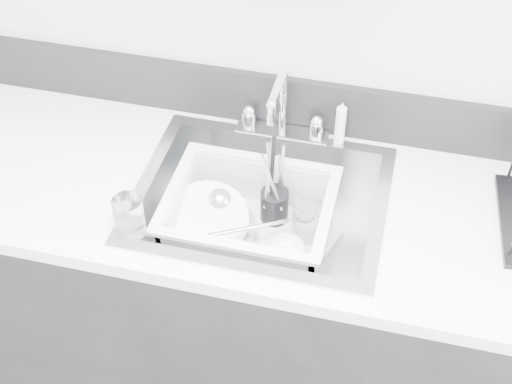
# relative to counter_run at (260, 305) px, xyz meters

# --- Properties ---
(room_shell) EXTENTS (3.50, 3.00, 2.60)m
(room_shell) POSITION_rel_counter_run_xyz_m (0.00, -0.80, 1.22)
(room_shell) COLOR silver
(room_shell) RESTS_ON ground
(counter_run) EXTENTS (3.20, 0.62, 0.92)m
(counter_run) POSITION_rel_counter_run_xyz_m (0.00, 0.00, 0.00)
(counter_run) COLOR black
(counter_run) RESTS_ON ground
(backsplash) EXTENTS (3.20, 0.02, 0.16)m
(backsplash) POSITION_rel_counter_run_xyz_m (0.00, 0.30, 0.54)
(backsplash) COLOR black
(backsplash) RESTS_ON counter_run
(sink) EXTENTS (0.64, 0.52, 0.20)m
(sink) POSITION_rel_counter_run_xyz_m (0.00, 0.00, 0.37)
(sink) COLOR silver
(sink) RESTS_ON counter_run
(faucet) EXTENTS (0.26, 0.18, 0.23)m
(faucet) POSITION_rel_counter_run_xyz_m (0.00, 0.25, 0.52)
(faucet) COLOR silver
(faucet) RESTS_ON counter_run
(side_sprayer) EXTENTS (0.03, 0.03, 0.14)m
(side_sprayer) POSITION_rel_counter_run_xyz_m (0.16, 0.25, 0.53)
(side_sprayer) COLOR silver
(side_sprayer) RESTS_ON counter_run
(wash_tub) EXTENTS (0.52, 0.47, 0.17)m
(wash_tub) POSITION_rel_counter_run_xyz_m (-0.03, -0.01, 0.38)
(wash_tub) COLOR silver
(wash_tub) RESTS_ON sink
(plate_stack) EXTENTS (0.27, 0.27, 0.11)m
(plate_stack) POSITION_rel_counter_run_xyz_m (-0.13, -0.03, 0.34)
(plate_stack) COLOR white
(plate_stack) RESTS_ON wash_tub
(utensil_cup) EXTENTS (0.08, 0.08, 0.26)m
(utensil_cup) POSITION_rel_counter_run_xyz_m (0.02, 0.08, 0.36)
(utensil_cup) COLOR black
(utensil_cup) RESTS_ON wash_tub
(ladle) EXTENTS (0.28, 0.31, 0.09)m
(ladle) POSITION_rel_counter_run_xyz_m (-0.07, -0.02, 0.35)
(ladle) COLOR silver
(ladle) RESTS_ON wash_tub
(tumbler_in_tub) EXTENTS (0.09, 0.09, 0.11)m
(tumbler_in_tub) POSITION_rel_counter_run_xyz_m (0.12, 0.03, 0.36)
(tumbler_in_tub) COLOR white
(tumbler_in_tub) RESTS_ON wash_tub
(tumbler_counter) EXTENTS (0.08, 0.08, 0.10)m
(tumbler_counter) POSITION_rel_counter_run_xyz_m (-0.28, -0.19, 0.51)
(tumbler_counter) COLOR white
(tumbler_counter) RESTS_ON counter_run
(bowl_small) EXTENTS (0.13, 0.13, 0.03)m
(bowl_small) POSITION_rel_counter_run_xyz_m (0.08, -0.05, 0.32)
(bowl_small) COLOR white
(bowl_small) RESTS_ON wash_tub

